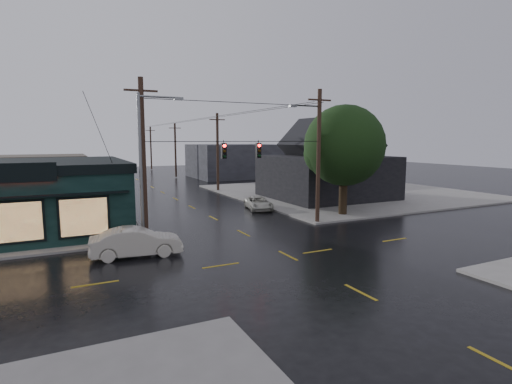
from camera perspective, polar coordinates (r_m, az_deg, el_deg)
name	(u,v)px	position (r m, az deg, el deg)	size (l,w,h in m)	color
ground_plane	(288,256)	(22.58, 4.57, -9.05)	(160.00, 160.00, 0.00)	black
sidewalk_ne	(345,192)	(49.97, 12.59, 0.01)	(28.00, 28.00, 0.15)	slate
ne_building	(327,158)	(44.18, 10.11, 4.85)	(12.60, 11.60, 8.75)	black
corner_tree	(344,146)	(34.25, 12.52, 6.47)	(6.76, 6.76, 9.17)	black
utility_pole_nw	(146,242)	(26.29, -15.38, -6.92)	(2.00, 0.32, 10.15)	black
utility_pole_ne	(317,223)	(31.31, 8.73, -4.43)	(2.00, 0.32, 10.15)	black
utility_pole_far_a	(218,191)	(50.21, -5.44, 0.11)	(2.00, 0.32, 9.65)	black
utility_pole_far_b	(176,178)	(69.17, -11.34, 2.02)	(2.00, 0.32, 9.15)	black
utility_pole_far_c	(152,170)	(88.58, -14.68, 3.09)	(2.00, 0.32, 9.15)	black
span_signal_assembly	(241,150)	(27.48, -2.11, 5.98)	(13.00, 0.48, 1.23)	black
streetlight_nw	(144,245)	(25.57, -15.75, -7.34)	(5.40, 0.30, 9.15)	slate
streetlight_ne	(317,221)	(32.16, 8.75, -4.11)	(5.40, 0.30, 9.15)	slate
bg_building_west	(36,173)	(58.80, -28.97, 2.44)	(12.00, 10.00, 4.40)	#3F362D
bg_building_east	(234,161)	(69.21, -3.11, 4.48)	(14.00, 12.00, 5.60)	#242429
sedan_cream	(136,242)	(23.13, -16.71, -6.87)	(1.71, 4.91, 1.62)	#B7B1A1
suv_silver	(259,203)	(36.82, 0.37, -1.61)	(1.98, 4.30, 1.19)	#B4B3A7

